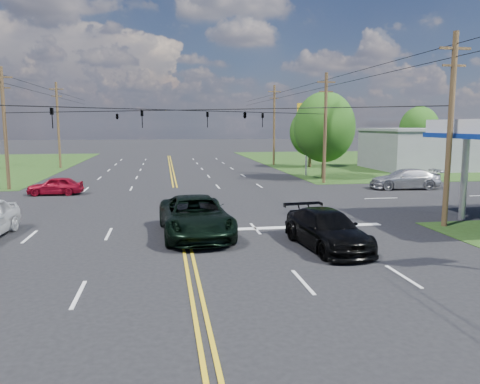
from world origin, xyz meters
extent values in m
plane|color=black|center=(0.00, 12.00, 0.00)|extent=(280.00, 280.00, 0.00)
cube|color=#223912|center=(35.00, 44.00, 0.00)|extent=(46.00, 48.00, 0.03)
cube|color=silver|center=(5.00, 4.00, 0.00)|extent=(10.00, 0.50, 0.02)
cube|color=slate|center=(30.00, 32.00, 2.20)|extent=(14.00, 10.00, 4.40)
cylinder|color=#A5A5AA|center=(15.00, 4.50, 2.33)|extent=(0.36, 0.36, 4.65)
cylinder|color=#49351E|center=(13.00, 3.00, 4.75)|extent=(0.28, 0.28, 9.50)
cube|color=#49351E|center=(13.00, 3.00, 8.70)|extent=(1.60, 0.12, 0.12)
cube|color=#49351E|center=(13.00, 3.00, 7.90)|extent=(1.20, 0.10, 0.10)
cylinder|color=#49351E|center=(-13.00, 21.00, 4.75)|extent=(0.28, 0.28, 9.50)
cube|color=#49351E|center=(-13.00, 21.00, 8.70)|extent=(1.60, 0.12, 0.12)
cube|color=#49351E|center=(-13.00, 21.00, 7.90)|extent=(1.20, 0.10, 0.10)
cylinder|color=#49351E|center=(13.00, 21.00, 4.75)|extent=(0.28, 0.28, 9.50)
cube|color=#49351E|center=(13.00, 21.00, 8.70)|extent=(1.60, 0.12, 0.12)
cube|color=#49351E|center=(13.00, 21.00, 7.90)|extent=(1.20, 0.10, 0.10)
cylinder|color=#49351E|center=(-13.00, 40.00, 5.00)|extent=(0.28, 0.28, 10.00)
cube|color=#49351E|center=(-13.00, 40.00, 9.20)|extent=(1.60, 0.12, 0.12)
cube|color=#49351E|center=(-13.00, 40.00, 8.40)|extent=(1.20, 0.10, 0.10)
cylinder|color=#49351E|center=(13.00, 40.00, 5.00)|extent=(0.28, 0.28, 10.00)
cube|color=#49351E|center=(13.00, 40.00, 9.20)|extent=(1.60, 0.12, 0.12)
cube|color=#49351E|center=(13.00, 40.00, 8.40)|extent=(1.20, 0.10, 0.10)
imported|color=black|center=(-6.50, 7.50, 5.42)|extent=(0.17, 0.21, 1.05)
imported|color=black|center=(-2.08, 10.56, 5.42)|extent=(0.17, 0.21, 1.05)
imported|color=black|center=(2.08, 13.44, 5.42)|extent=(0.17, 0.21, 1.05)
imported|color=black|center=(6.50, 16.50, 5.42)|extent=(0.17, 0.21, 1.05)
imported|color=black|center=(-3.90, 14.70, 5.70)|extent=(1.24, 0.26, 0.50)
imported|color=black|center=(3.90, 9.30, 5.70)|extent=(1.24, 0.26, 0.50)
cylinder|color=black|center=(13.00, 10.00, 8.90)|extent=(0.04, 100.00, 0.04)
cylinder|color=black|center=(13.00, 10.00, 8.30)|extent=(0.04, 100.00, 0.04)
cylinder|color=#49351E|center=(14.00, 24.00, 1.65)|extent=(0.36, 0.36, 3.30)
ellipsoid|color=#1D4713|center=(14.00, 24.00, 4.88)|extent=(5.70, 5.70, 6.60)
cylinder|color=#49351E|center=(16.50, 36.00, 1.43)|extent=(0.36, 0.36, 2.86)
ellipsoid|color=#1D4713|center=(16.50, 36.00, 4.23)|extent=(4.94, 4.94, 5.72)
cylinder|color=#49351E|center=(34.00, 42.00, 1.54)|extent=(0.36, 0.36, 3.08)
ellipsoid|color=#1D4713|center=(34.00, 42.00, 4.55)|extent=(5.32, 5.32, 6.16)
imported|color=black|center=(0.50, 3.00, 0.91)|extent=(3.36, 6.69, 1.82)
imported|color=black|center=(5.75, 0.02, 0.78)|extent=(2.79, 5.59, 1.56)
imported|color=maroon|center=(-8.74, 17.50, 0.66)|extent=(3.94, 1.69, 1.33)
imported|color=#ADADB2|center=(18.11, 16.38, 0.80)|extent=(5.70, 2.71, 1.61)
cylinder|color=#A5A5AA|center=(13.36, 27.40, 3.66)|extent=(0.20, 0.20, 7.32)
cube|color=yellow|center=(13.36, 27.40, 6.72)|extent=(2.00, 0.81, 1.01)
camera|label=1|loc=(-0.88, -18.09, 5.07)|focal=35.00mm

